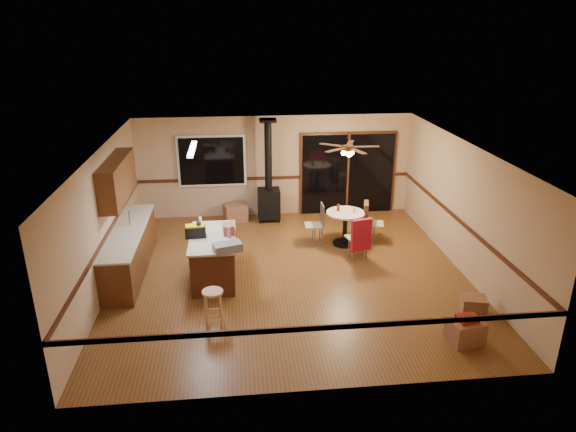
{
  "coord_description": "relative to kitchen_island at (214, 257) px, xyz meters",
  "views": [
    {
      "loc": [
        -1.0,
        -9.22,
        4.81
      ],
      "look_at": [
        0.0,
        0.3,
        1.15
      ],
      "focal_mm": 32.0,
      "sensor_mm": 36.0,
      "label": 1
    }
  ],
  "objects": [
    {
      "name": "wall_left",
      "position": [
        -2.0,
        0.0,
        0.85
      ],
      "size": [
        0.0,
        7.0,
        7.0
      ],
      "primitive_type": "plane",
      "rotation": [
        1.57,
        0.0,
        1.57
      ],
      "color": "tan",
      "rests_on": "ground"
    },
    {
      "name": "bottle_dark",
      "position": [
        -0.25,
        0.0,
        0.6
      ],
      "size": [
        0.11,
        0.11,
        0.31
      ],
      "primitive_type": "cylinder",
      "rotation": [
        0.0,
        0.0,
        -0.3
      ],
      "color": "black",
      "rests_on": "kitchen_island"
    },
    {
      "name": "box_on_island",
      "position": [
        0.31,
        0.12,
        0.55
      ],
      "size": [
        0.24,
        0.31,
        0.2
      ],
      "primitive_type": "cube",
      "rotation": [
        0.0,
        0.0,
        0.09
      ],
      "color": "brown",
      "rests_on": "kitchen_island"
    },
    {
      "name": "sliding_door",
      "position": [
        3.4,
        3.45,
        0.6
      ],
      "size": [
        2.52,
        0.1,
        2.1
      ],
      "primitive_type": "cube",
      "color": "black",
      "rests_on": "ground"
    },
    {
      "name": "kitchen_island",
      "position": [
        0.0,
        0.0,
        0.0
      ],
      "size": [
        0.88,
        1.68,
        0.9
      ],
      "color": "#4A2212",
      "rests_on": "ground"
    },
    {
      "name": "wall_front",
      "position": [
        1.5,
        -3.5,
        0.85
      ],
      "size": [
        7.0,
        0.0,
        7.0
      ],
      "primitive_type": "plane",
      "rotation": [
        -1.57,
        0.0,
        0.0
      ],
      "color": "tan",
      "rests_on": "ground"
    },
    {
      "name": "wood_stove",
      "position": [
        1.3,
        3.05,
        0.28
      ],
      "size": [
        0.55,
        0.5,
        2.52
      ],
      "color": "black",
      "rests_on": "ground"
    },
    {
      "name": "box_under_window",
      "position": [
        0.45,
        3.1,
        -0.23
      ],
      "size": [
        0.64,
        0.56,
        0.45
      ],
      "primitive_type": "cube",
      "rotation": [
        0.0,
        0.0,
        0.23
      ],
      "color": "brown",
      "rests_on": "floor"
    },
    {
      "name": "toolbox_yellow_lid",
      "position": [
        -0.32,
        0.01,
        0.68
      ],
      "size": [
        0.38,
        0.22,
        0.03
      ],
      "primitive_type": "cube",
      "rotation": [
        0.0,
        0.0,
        0.07
      ],
      "color": "gold",
      "rests_on": "toolbox_black"
    },
    {
      "name": "box_small_red",
      "position": [
        4.03,
        -2.6,
        -0.03
      ],
      "size": [
        0.33,
        0.29,
        0.08
      ],
      "primitive_type": "cube",
      "rotation": [
        0.0,
        0.0,
        0.16
      ],
      "color": "maroon",
      "rests_on": "box_corner_a"
    },
    {
      "name": "ceiling_fan",
      "position": [
        2.91,
        1.37,
        1.76
      ],
      "size": [
        0.24,
        0.24,
        0.55
      ],
      "color": "brown",
      "rests_on": "ceiling"
    },
    {
      "name": "chair_rail",
      "position": [
        1.5,
        0.0,
        0.55
      ],
      "size": [
        7.0,
        7.0,
        0.08
      ],
      "primitive_type": null,
      "color": "#411F10",
      "rests_on": "ground"
    },
    {
      "name": "chair_left",
      "position": [
        2.32,
        1.47,
        0.14
      ],
      "size": [
        0.41,
        0.4,
        0.51
      ],
      "color": "#B9AE89",
      "rests_on": "ground"
    },
    {
      "name": "wall_right",
      "position": [
        5.0,
        0.0,
        0.85
      ],
      "size": [
        0.0,
        7.0,
        7.0
      ],
      "primitive_type": "plane",
      "rotation": [
        1.57,
        0.0,
        -1.57
      ],
      "color": "tan",
      "rests_on": "ground"
    },
    {
      "name": "dining_table",
      "position": [
        2.91,
        1.37,
        0.08
      ],
      "size": [
        0.87,
        0.87,
        0.78
      ],
      "color": "black",
      "rests_on": "ground"
    },
    {
      "name": "countertop",
      "position": [
        -1.7,
        0.5,
        0.43
      ],
      "size": [
        0.64,
        3.04,
        0.04
      ],
      "primitive_type": "cube",
      "color": "beige",
      "rests_on": "lower_cabinets"
    },
    {
      "name": "ceiling",
      "position": [
        1.5,
        0.0,
        2.15
      ],
      "size": [
        7.0,
        7.0,
        0.0
      ],
      "primitive_type": "plane",
      "rotation": [
        3.14,
        0.0,
        0.0
      ],
      "color": "silver",
      "rests_on": "ground"
    },
    {
      "name": "lower_cabinets",
      "position": [
        -1.7,
        0.5,
        -0.02
      ],
      "size": [
        0.6,
        3.0,
        0.86
      ],
      "primitive_type": "cube",
      "color": "#583016",
      "rests_on": "ground"
    },
    {
      "name": "window",
      "position": [
        -0.1,
        3.45,
        1.05
      ],
      "size": [
        1.72,
        0.1,
        1.32
      ],
      "primitive_type": "cube",
      "color": "black",
      "rests_on": "ground"
    },
    {
      "name": "toolbox_grey",
      "position": [
        0.29,
        -0.71,
        0.53
      ],
      "size": [
        0.57,
        0.42,
        0.16
      ],
      "primitive_type": "cube",
      "rotation": [
        0.0,
        0.0,
        0.32
      ],
      "color": "slate",
      "rests_on": "kitchen_island"
    },
    {
      "name": "bottle_white",
      "position": [
        -0.26,
        0.58,
        0.54
      ],
      "size": [
        0.08,
        0.08,
        0.19
      ],
      "primitive_type": "cylinder",
      "rotation": [
        0.0,
        0.0,
        0.28
      ],
      "color": "white",
      "rests_on": "kitchen_island"
    },
    {
      "name": "glass_red",
      "position": [
        2.76,
        1.47,
        0.41
      ],
      "size": [
        0.08,
        0.08,
        0.16
      ],
      "primitive_type": "cylinder",
      "rotation": [
        0.0,
        0.0,
        -0.4
      ],
      "color": "#590C14",
      "rests_on": "dining_table"
    },
    {
      "name": "blue_bucket",
      "position": [
        0.16,
        -0.5,
        -0.32
      ],
      "size": [
        0.37,
        0.37,
        0.27
      ],
      "primitive_type": "cylinder",
      "rotation": [
        0.0,
        0.0,
        -0.17
      ],
      "color": "#0C27AF",
      "rests_on": "floor"
    },
    {
      "name": "chair_right",
      "position": [
        3.44,
        1.46,
        0.14
      ],
      "size": [
        0.55,
        0.52,
        0.7
      ],
      "color": "#B9AE89",
      "rests_on": "ground"
    },
    {
      "name": "box_corner_a",
      "position": [
        4.03,
        -2.6,
        -0.26
      ],
      "size": [
        0.57,
        0.5,
        0.39
      ],
      "primitive_type": "cube",
      "rotation": [
        0.0,
        0.0,
        0.16
      ],
      "color": "brown",
      "rests_on": "floor"
    },
    {
      "name": "box_corner_b",
      "position": [
        4.53,
        -1.82,
        -0.29
      ],
      "size": [
        0.48,
        0.44,
        0.33
      ],
      "primitive_type": "cube",
      "rotation": [
        0.0,
        0.0,
        -0.26
      ],
      "color": "brown",
      "rests_on": "floor"
    },
    {
      "name": "fluorescent_strip",
      "position": [
        -0.3,
        0.3,
        2.11
      ],
      "size": [
        0.1,
        1.2,
        0.04
      ],
      "primitive_type": "cube",
      "color": "white",
      "rests_on": "ceiling"
    },
    {
      "name": "bar_stool",
      "position": [
        0.04,
        -1.68,
        -0.13
      ],
      "size": [
        0.45,
        0.45,
        0.64
      ],
      "primitive_type": "cylinder",
      "rotation": [
        0.0,
        0.0,
        0.37
      ],
      "color": "tan",
      "rests_on": "floor"
    },
    {
      "name": "toolbox_black",
      "position": [
        -0.32,
        0.01,
        0.56
      ],
      "size": [
        0.41,
        0.23,
        0.22
      ],
      "primitive_type": "cube",
      "rotation": [
        0.0,
        0.0,
        0.07
      ],
      "color": "black",
      "rests_on": "kitchen_island"
    },
    {
      "name": "bottle_pink",
      "position": [
        0.32,
        -0.09,
        0.56
      ],
      "size": [
        0.07,
        0.07,
        0.23
      ],
      "primitive_type": "cylinder",
      "rotation": [
        0.0,
        0.0,
        -0.02
      ],
      "color": "#D84C8C",
      "rests_on": "kitchen_island"
    },
    {
      "name": "wall_back",
      "position": [
        1.5,
        3.5,
        0.85
      ],
      "size": [
        7.0,
        0.0,
        7.0
      ],
      "primitive_type": "plane",
      "rotation": [
        1.57,
        0.0,
        0.0
      ],
      "color": "tan",
      "rests_on": "ground"
    },
    {
      "name": "floor",
      "position": [
        1.5,
        0.0,
        -0.45
      ],
      "size": [
        7.0,
        7.0,
        0.0
      ],
      "primitive_type": "plane",
      "color": "brown",
      "rests_on": "ground"
    },
    {
      "name": "glass_cream",
      "position": [
        3.09,
        1.32,
        0.39
      ],
      "size": [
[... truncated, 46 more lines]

